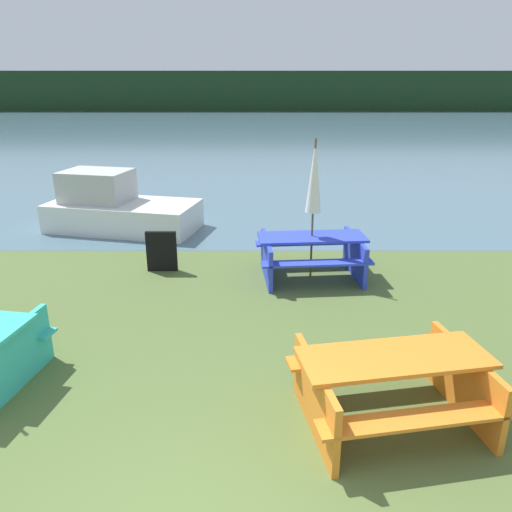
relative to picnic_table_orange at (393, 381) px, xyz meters
name	(u,v)px	position (x,y,z in m)	size (l,w,h in m)	color
water	(248,130)	(-1.99, 30.37, -0.47)	(60.00, 50.00, 0.00)	slate
far_treeline	(251,91)	(-1.99, 50.37, 1.53)	(80.00, 1.60, 4.00)	#193319
picnic_table_orange	(393,381)	(0.00, 0.00, 0.00)	(2.11, 1.69, 0.76)	orange
picnic_table_blue	(312,252)	(-0.40, 3.97, 0.00)	(1.97, 1.53, 0.76)	blue
umbrella_white	(315,177)	(-0.40, 3.97, 1.32)	(0.27, 0.27, 2.43)	brown
boat	(118,208)	(-4.61, 6.96, 0.03)	(3.64, 2.28, 1.36)	silver
signboard	(163,251)	(-3.10, 4.26, -0.09)	(0.55, 0.08, 0.75)	black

